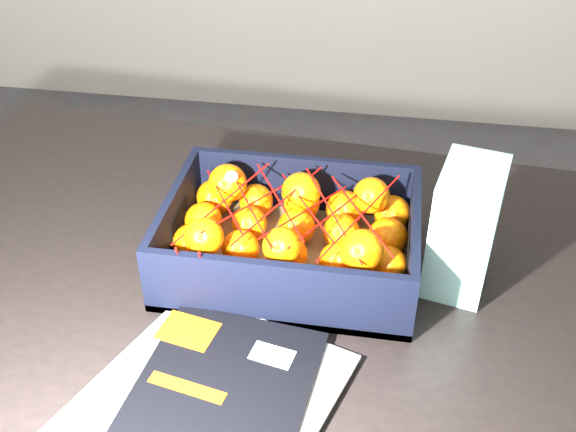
% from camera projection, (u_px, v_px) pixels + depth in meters
% --- Properties ---
extents(table, '(1.27, 0.90, 0.75)m').
position_uv_depth(table, '(235.00, 307.00, 1.11)').
color(table, black).
rests_on(table, ground).
extents(magazine_stack, '(0.37, 0.34, 0.02)m').
position_uv_depth(magazine_stack, '(208.00, 401.00, 0.82)').
color(magazine_stack, silver).
rests_on(magazine_stack, table).
extents(produce_crate, '(0.37, 0.28, 0.11)m').
position_uv_depth(produce_crate, '(291.00, 246.00, 1.03)').
color(produce_crate, olive).
rests_on(produce_crate, table).
extents(clementine_heap, '(0.35, 0.26, 0.11)m').
position_uv_depth(clementine_heap, '(290.00, 235.00, 1.02)').
color(clementine_heap, '#FF6A05').
rests_on(clementine_heap, produce_crate).
extents(mesh_net, '(0.30, 0.25, 0.09)m').
position_uv_depth(mesh_net, '(284.00, 212.00, 0.98)').
color(mesh_net, red).
rests_on(mesh_net, clementine_heap).
extents(retail_carton, '(0.11, 0.14, 0.19)m').
position_uv_depth(retail_carton, '(465.00, 228.00, 0.96)').
color(retail_carton, white).
rests_on(retail_carton, table).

